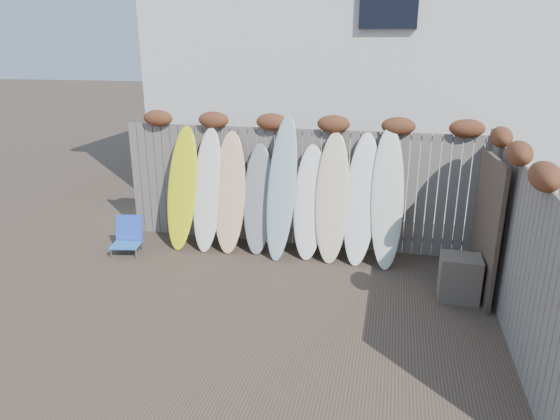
% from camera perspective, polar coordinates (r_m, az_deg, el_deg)
% --- Properties ---
extents(ground, '(80.00, 80.00, 0.00)m').
position_cam_1_polar(ground, '(6.60, -2.38, -11.51)').
color(ground, '#493A2D').
extents(back_fence, '(6.05, 0.28, 2.24)m').
position_cam_1_polar(back_fence, '(8.31, 2.24, 3.69)').
color(back_fence, slate).
rests_on(back_fence, ground).
extents(right_fence, '(0.28, 4.40, 2.24)m').
position_cam_1_polar(right_fence, '(6.32, 25.42, -3.30)').
color(right_fence, slate).
rests_on(right_fence, ground).
extents(house, '(8.50, 5.50, 6.33)m').
position_cam_1_polar(house, '(12.06, 8.37, 17.75)').
color(house, silver).
rests_on(house, ground).
extents(beach_chair, '(0.53, 0.55, 0.60)m').
position_cam_1_polar(beach_chair, '(8.64, -16.99, -2.86)').
color(beach_chair, blue).
rests_on(beach_chair, ground).
extents(wooden_crate, '(0.53, 0.45, 0.61)m').
position_cam_1_polar(wooden_crate, '(7.19, 19.82, -7.28)').
color(wooden_crate, '#6B6250').
rests_on(wooden_crate, ground).
extents(lattice_panel, '(0.14, 1.28, 1.92)m').
position_cam_1_polar(lattice_panel, '(7.23, 22.48, -1.84)').
color(lattice_panel, brown).
rests_on(lattice_panel, ground).
extents(surfboard_0, '(0.54, 0.73, 2.02)m').
position_cam_1_polar(surfboard_0, '(8.51, -11.11, 2.48)').
color(surfboard_0, yellow).
rests_on(surfboard_0, ground).
extents(surfboard_1, '(0.50, 0.72, 2.00)m').
position_cam_1_polar(surfboard_1, '(8.36, -8.28, 2.29)').
color(surfboard_1, silver).
rests_on(surfboard_1, ground).
extents(surfboard_2, '(0.59, 0.74, 1.95)m').
position_cam_1_polar(surfboard_2, '(8.26, -5.76, 2.03)').
color(surfboard_2, '#E4C674').
rests_on(surfboard_2, ground).
extents(surfboard_3, '(0.54, 0.67, 1.76)m').
position_cam_1_polar(surfboard_3, '(8.19, -2.50, 1.27)').
color(surfboard_3, gray).
rests_on(surfboard_3, ground).
extents(surfboard_4, '(0.52, 0.82, 2.24)m').
position_cam_1_polar(surfboard_4, '(7.93, 0.20, 2.53)').
color(surfboard_4, '#97B5BC').
rests_on(surfboard_4, ground).
extents(surfboard_5, '(0.51, 0.65, 1.79)m').
position_cam_1_polar(surfboard_5, '(7.98, 3.38, 0.89)').
color(surfboard_5, white).
rests_on(surfboard_5, ground).
extents(surfboard_6, '(0.55, 0.73, 2.00)m').
position_cam_1_polar(surfboard_6, '(7.88, 6.01, 1.41)').
color(surfboard_6, beige).
rests_on(surfboard_6, ground).
extents(surfboard_7, '(0.58, 0.76, 2.01)m').
position_cam_1_polar(surfboard_7, '(7.85, 9.26, 1.22)').
color(surfboard_7, white).
rests_on(surfboard_7, ground).
extents(surfboard_8, '(0.57, 0.79, 2.11)m').
position_cam_1_polar(surfboard_8, '(7.80, 12.18, 1.31)').
color(surfboard_8, silver).
rests_on(surfboard_8, ground).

